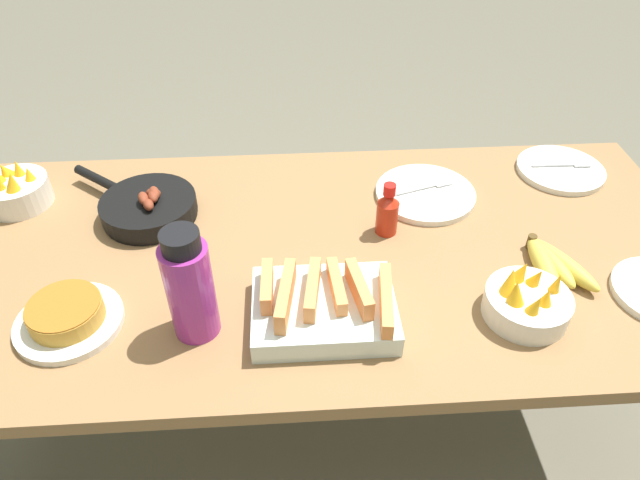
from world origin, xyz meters
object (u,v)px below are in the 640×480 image
Objects in this scene: fruit_bowl_mango at (16,190)px; hot_sauce_bottle at (388,212)px; banana_bunch at (552,263)px; fruit_bowl_citrus at (527,301)px; frittata_plate_center at (67,316)px; melon_tray at (324,306)px; skillet at (148,207)px; empty_plate_near_front at (560,170)px; empty_plate_far_left at (425,194)px; water_bottle at (190,287)px.

hot_sauce_bottle reaches higher than fruit_bowl_mango.
banana_bunch is 0.38m from hot_sauce_bottle.
frittata_plate_center is at bearing 178.15° from fruit_bowl_citrus.
skillet is at bearing 138.32° from melon_tray.
empty_plate_near_front is at bearing 23.34° from hot_sauce_bottle.
fruit_bowl_citrus reaches higher than empty_plate_far_left.
fruit_bowl_citrus is at bearing -49.67° from hot_sauce_bottle.
skillet is 1.44× the size of empty_plate_near_front.
fruit_bowl_citrus is (0.12, -0.42, 0.03)m from empty_plate_far_left.
banana_bunch is at bearing -53.13° from empty_plate_far_left.
frittata_plate_center is 0.92m from fruit_bowl_citrus.
water_bottle reaches higher than melon_tray.
water_bottle reaches higher than fruit_bowl_citrus.
hot_sauce_bottle is (-0.52, -0.22, 0.05)m from empty_plate_near_front.
water_bottle is at bearing -171.12° from banana_bunch.
banana_bunch is 0.96m from skillet.
fruit_bowl_citrus reaches higher than frittata_plate_center.
fruit_bowl_mango is 1.21× the size of hot_sauce_bottle.
melon_tray is 0.85× the size of skillet.
melon_tray is at bearing 2.51° from water_bottle.
banana_bunch is 0.84× the size of empty_plate_near_front.
hot_sauce_bottle reaches higher than empty_plate_far_left.
fruit_bowl_mango is at bearing 26.32° from skillet.
fruit_bowl_mango is (-1.43, -0.05, 0.03)m from empty_plate_near_front.
melon_tray reaches higher than frittata_plate_center.
frittata_plate_center reaches higher than banana_bunch.
banana_bunch is 1.03m from frittata_plate_center.
water_bottle reaches higher than hot_sauce_bottle.
water_bottle is (-0.77, -0.12, 0.10)m from banana_bunch.
empty_plate_near_front is at bearing 28.12° from water_bottle.
empty_plate_far_left is at bearing -167.51° from empty_plate_near_front.
empty_plate_near_front is (0.68, 0.49, -0.03)m from melon_tray.
skillet is at bearing 170.41° from hot_sauce_bottle.
water_bottle is at bearing -142.75° from empty_plate_far_left.
empty_plate_near_front and empty_plate_far_left have the same top height.
banana_bunch is 0.78m from water_bottle.
frittata_plate_center is 1.29× the size of fruit_bowl_mango.
melon_tray is at bearing -122.17° from hot_sauce_bottle.
hot_sauce_bottle is (-0.12, -0.14, 0.05)m from empty_plate_far_left.
water_bottle is (-0.25, -0.01, 0.08)m from melon_tray.
melon_tray is 0.27m from water_bottle.
frittata_plate_center is 1.23× the size of fruit_bowl_citrus.
hot_sauce_bottle is at bearing -132.32° from empty_plate_far_left.
frittata_plate_center is 0.27m from water_bottle.
water_bottle is at bearing -151.88° from empty_plate_near_front.
banana_bunch is 0.37m from empty_plate_far_left.
frittata_plate_center is at bearing 178.40° from melon_tray.
skillet is 0.90m from fruit_bowl_citrus.
frittata_plate_center is at bearing -159.56° from hot_sauce_bottle.
banana_bunch is 0.93× the size of frittata_plate_center.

